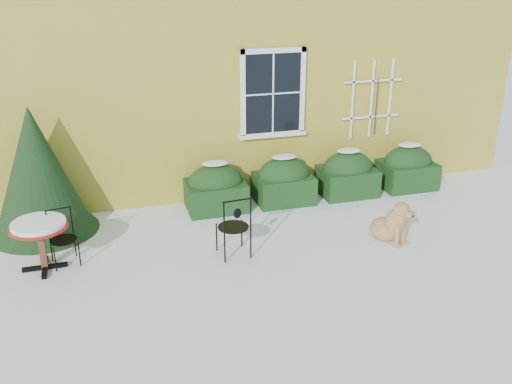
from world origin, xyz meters
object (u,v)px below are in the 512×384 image
object	(u,v)px
evergreen_shrub	(39,183)
bistro_table	(39,230)
patio_chair_far	(63,237)
patio_chair_near	(234,226)
dog	(392,224)

from	to	relation	value
evergreen_shrub	bistro_table	bearing A→B (deg)	-88.00
patio_chair_far	patio_chair_near	bearing A→B (deg)	-22.01
bistro_table	dog	xyz separation A→B (m)	(5.33, -0.63, -0.33)
evergreen_shrub	dog	distance (m)	5.76
patio_chair_far	dog	xyz separation A→B (m)	(5.03, -0.75, -0.12)
bistro_table	patio_chair_near	world-z (taller)	patio_chair_near
patio_chair_far	evergreen_shrub	bearing A→B (deg)	95.10
evergreen_shrub	dog	world-z (taller)	evergreen_shrub
evergreen_shrub	patio_chair_far	bearing A→B (deg)	-74.47
patio_chair_near	patio_chair_far	size ratio (longest dim) A/B	1.19
dog	bistro_table	bearing A→B (deg)	148.75
patio_chair_near	dog	world-z (taller)	patio_chair_near
evergreen_shrub	patio_chair_near	size ratio (longest dim) A/B	2.15
evergreen_shrub	patio_chair_near	bearing A→B (deg)	-31.72
evergreen_shrub	patio_chair_near	xyz separation A→B (m)	(2.83, -1.75, -0.36)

